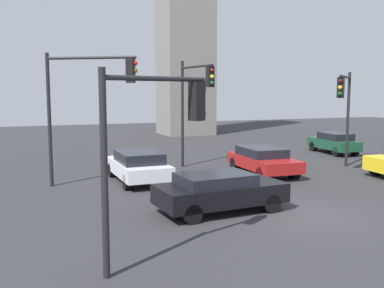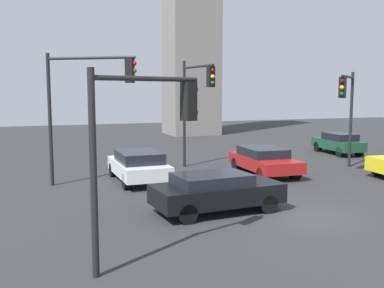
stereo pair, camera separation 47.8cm
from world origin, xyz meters
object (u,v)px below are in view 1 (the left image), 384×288
at_px(traffic_light_0, 87,91).
at_px(traffic_light_3, 345,100).
at_px(traffic_light_2, 195,94).
at_px(car_2, 138,165).
at_px(car_4, 219,191).
at_px(car_3, 334,142).
at_px(traffic_light_4, 156,126).
at_px(car_0, 263,160).

relative_size(traffic_light_0, traffic_light_3, 1.12).
height_order(traffic_light_2, car_2, traffic_light_2).
relative_size(traffic_light_0, car_4, 1.26).
distance_m(traffic_light_2, car_4, 8.64).
bearing_deg(car_3, traffic_light_2, 108.71).
bearing_deg(car_2, traffic_light_0, 100.46).
distance_m(traffic_light_2, car_3, 11.87).
bearing_deg(car_4, traffic_light_0, 119.20).
height_order(traffic_light_4, car_2, traffic_light_4).
xyz_separation_m(traffic_light_3, traffic_light_4, (-12.63, -8.38, -0.34)).
xyz_separation_m(traffic_light_2, traffic_light_3, (7.20, -2.87, -0.35)).
bearing_deg(traffic_light_4, car_2, 57.55).
height_order(traffic_light_0, traffic_light_4, traffic_light_0).
xyz_separation_m(car_3, car_4, (-13.21, -10.33, -0.01)).
xyz_separation_m(traffic_light_2, car_2, (-3.48, -1.72, -3.28)).
xyz_separation_m(car_2, car_4, (1.36, -5.99, -0.02)).
bearing_deg(car_0, traffic_light_2, -123.39).
bearing_deg(traffic_light_0, car_3, 48.26).
height_order(traffic_light_2, car_4, traffic_light_2).
bearing_deg(traffic_light_2, traffic_light_3, 62.11).
xyz_separation_m(traffic_light_3, car_0, (-4.32, 0.77, -2.97)).
distance_m(traffic_light_0, car_0, 9.32).
height_order(traffic_light_0, car_0, traffic_light_0).
height_order(traffic_light_2, traffic_light_3, traffic_light_2).
xyz_separation_m(traffic_light_2, car_4, (-2.12, -7.70, -3.30)).
bearing_deg(traffic_light_4, car_3, 19.12).
distance_m(traffic_light_3, car_2, 11.13).
height_order(traffic_light_3, car_2, traffic_light_3).
distance_m(traffic_light_0, traffic_light_4, 9.11).
distance_m(car_2, car_3, 15.21).
height_order(traffic_light_0, car_4, traffic_light_0).
bearing_deg(traffic_light_2, car_0, 47.79).
relative_size(car_0, car_3, 1.10).
relative_size(car_2, car_4, 0.99).
bearing_deg(traffic_light_0, car_2, 43.81).
height_order(traffic_light_3, car_3, traffic_light_3).
distance_m(traffic_light_3, car_4, 10.90).
bearing_deg(traffic_light_4, car_0, 26.86).
xyz_separation_m(traffic_light_3, car_2, (-10.68, 1.15, -2.93)).
height_order(traffic_light_3, car_4, traffic_light_3).
xyz_separation_m(traffic_light_2, car_0, (2.88, -2.10, -3.31)).
relative_size(traffic_light_2, car_4, 1.26).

